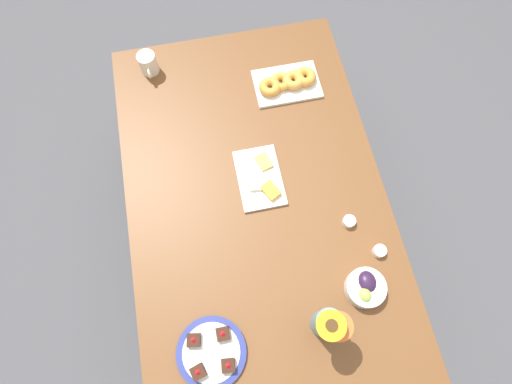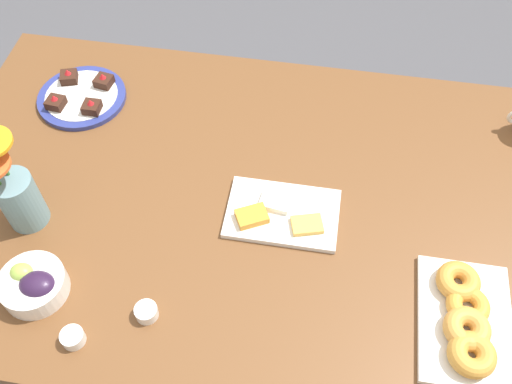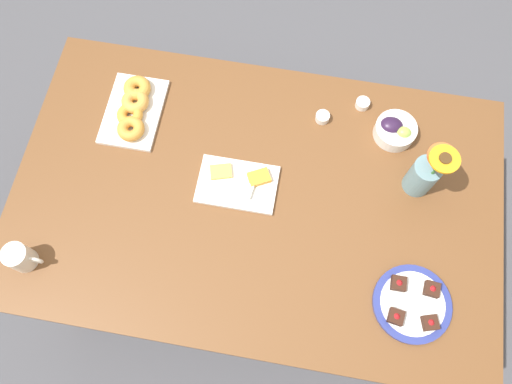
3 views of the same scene
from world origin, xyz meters
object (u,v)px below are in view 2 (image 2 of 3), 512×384
object	(u,v)px
dessert_plate	(82,96)
croissant_platter	(466,320)
jam_cup_berry	(73,337)
flower_vase	(17,196)
jam_cup_honey	(146,312)
dining_table	(256,221)
grape_bowl	(34,284)
cheese_platter	(281,214)

from	to	relation	value
dessert_plate	croissant_platter	bearing A→B (deg)	153.52
jam_cup_berry	flower_vase	size ratio (longest dim) A/B	0.19
jam_cup_berry	flower_vase	distance (m)	0.35
croissant_platter	jam_cup_honey	bearing A→B (deg)	7.55
dining_table	flower_vase	bearing A→B (deg)	14.38
grape_bowl	croissant_platter	xyz separation A→B (m)	(-0.89, -0.07, -0.01)
jam_cup_honey	jam_cup_berry	bearing A→B (deg)	30.68
cheese_platter	jam_cup_berry	bearing A→B (deg)	44.81
dessert_plate	grape_bowl	bearing A→B (deg)	100.18
grape_bowl	flower_vase	distance (m)	0.21
grape_bowl	flower_vase	size ratio (longest dim) A/B	0.55
grape_bowl	cheese_platter	bearing A→B (deg)	-150.48
dessert_plate	flower_vase	xyz separation A→B (m)	(-0.01, 0.39, 0.08)
grape_bowl	jam_cup_berry	size ratio (longest dim) A/B	2.92
flower_vase	croissant_platter	bearing A→B (deg)	173.98
dessert_plate	dining_table	bearing A→B (deg)	153.57
jam_cup_berry	dessert_plate	size ratio (longest dim) A/B	0.20
grape_bowl	cheese_platter	xyz separation A→B (m)	(-0.49, -0.28, -0.02)
cheese_platter	flower_vase	xyz separation A→B (m)	(0.58, 0.10, 0.08)
flower_vase	cheese_platter	bearing A→B (deg)	-170.06
grape_bowl	jam_cup_berry	world-z (taller)	grape_bowl
grape_bowl	dessert_plate	distance (m)	0.58
grape_bowl	jam_cup_honey	size ratio (longest dim) A/B	2.92
croissant_platter	jam_cup_berry	distance (m)	0.79
dining_table	jam_cup_honey	world-z (taller)	jam_cup_honey
jam_cup_honey	jam_cup_berry	world-z (taller)	same
dining_table	croissant_platter	xyz separation A→B (m)	(-0.47, 0.24, 0.11)
dining_table	flower_vase	distance (m)	0.56
dining_table	croissant_platter	world-z (taller)	croissant_platter
dining_table	cheese_platter	xyz separation A→B (m)	(-0.06, 0.03, 0.10)
grape_bowl	flower_vase	world-z (taller)	flower_vase
grape_bowl	croissant_platter	distance (m)	0.90
dessert_plate	flower_vase	bearing A→B (deg)	91.70
dining_table	jam_cup_berry	size ratio (longest dim) A/B	33.33
grape_bowl	cheese_platter	world-z (taller)	grape_bowl
cheese_platter	jam_cup_honey	bearing A→B (deg)	50.46
dining_table	cheese_platter	world-z (taller)	cheese_platter
dining_table	dessert_plate	size ratio (longest dim) A/B	6.71
dining_table	jam_cup_berry	world-z (taller)	jam_cup_berry
jam_cup_berry	grape_bowl	bearing A→B (deg)	-38.65
grape_bowl	dessert_plate	xyz separation A→B (m)	(0.10, -0.57, -0.02)
dessert_plate	flower_vase	distance (m)	0.40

